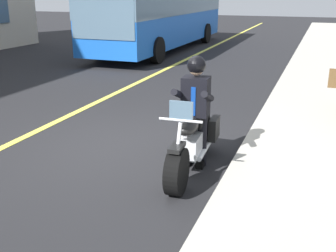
# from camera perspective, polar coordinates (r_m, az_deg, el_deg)

# --- Properties ---
(ground_plane) EXTENTS (80.00, 80.00, 0.00)m
(ground_plane) POSITION_cam_1_polar(r_m,az_deg,el_deg) (7.38, -6.04, -2.86)
(ground_plane) COLOR black
(lane_center_stripe) EXTENTS (60.00, 0.16, 0.01)m
(lane_center_stripe) POSITION_cam_1_polar(r_m,az_deg,el_deg) (8.43, -18.31, -0.96)
(lane_center_stripe) COLOR #E5DB4C
(lane_center_stripe) RESTS_ON ground_plane
(motorcycle_main) EXTENTS (2.22, 0.68, 1.26)m
(motorcycle_main) POSITION_cam_1_polar(r_m,az_deg,el_deg) (6.29, 3.35, -2.22)
(motorcycle_main) COLOR black
(motorcycle_main) RESTS_ON ground_plane
(rider_main) EXTENTS (0.64, 0.57, 1.74)m
(rider_main) POSITION_cam_1_polar(r_m,az_deg,el_deg) (6.29, 3.84, 3.35)
(rider_main) COLOR black
(rider_main) RESTS_ON ground_plane
(bus_near) EXTENTS (11.05, 2.70, 3.30)m
(bus_near) POSITION_cam_1_polar(r_m,az_deg,el_deg) (19.37, -0.84, 16.05)
(bus_near) COLOR blue
(bus_near) RESTS_ON ground_plane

